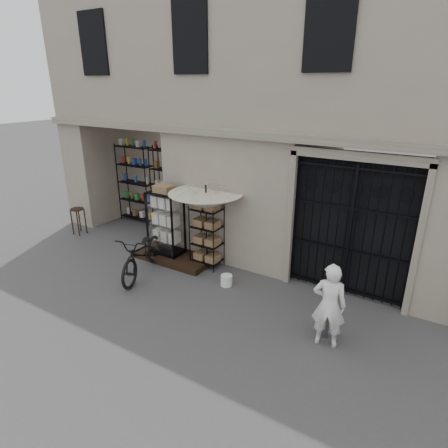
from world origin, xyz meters
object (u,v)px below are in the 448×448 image
Objects in this scene: display_cabinet at (166,226)px; white_bucket at (226,280)px; wire_rack at (207,237)px; shopkeeper at (325,343)px; steel_bollard at (326,318)px; wooden_stool at (79,220)px; bicycle at (144,274)px; market_umbrella at (206,197)px.

display_cabinet is 2.22m from white_bucket.
shopkeeper is at bearing -38.88° from wire_rack.
steel_bollard is at bearing -14.60° from white_bucket.
white_bucket is 5.38m from wooden_stool.
steel_bollard is 0.48× the size of shopkeeper.
bicycle is (0.09, -0.99, -0.88)m from display_cabinet.
wooden_stool reaches higher than steel_bollard.
white_bucket reaches higher than shopkeeper.
market_umbrella is (0.02, -0.04, 1.03)m from wire_rack.
bicycle reaches higher than wooden_stool.
wire_rack is 1.96× the size of wooden_stool.
wire_rack is at bearing 117.13° from market_umbrella.
wooden_stool is at bearing -177.29° from market_umbrella.
shopkeeper is (7.87, -1.17, -0.42)m from wooden_stool.
white_bucket is at bearing -28.67° from display_cabinet.
white_bucket is at bearing -3.68° from wooden_stool.
shopkeeper is at bearing -22.11° from market_umbrella.
bicycle is 2.55× the size of wooden_stool.
market_umbrella reaches higher than display_cabinet.
wire_rack is at bearing -33.28° from shopkeeper.
bicycle reaches higher than steel_bollard.
market_umbrella is (1.15, 0.14, 0.92)m from display_cabinet.
wooden_stool is at bearing 146.30° from bicycle.
wooden_stool is 1.08× the size of steel_bollard.
wooden_stool is 0.52× the size of shopkeeper.
steel_bollard is (4.47, -1.05, -0.50)m from display_cabinet.
white_bucket is 0.35× the size of steel_bollard.
shopkeeper is (0.08, -0.19, -0.37)m from steel_bollard.
bicycle is at bearing -14.97° from wooden_stool.
wire_rack is 1.02× the size of shopkeeper.
market_umbrella is 1.62× the size of shopkeeper.
market_umbrella is 4.09m from shopkeeper.
wooden_stool is (-3.32, -0.08, -0.45)m from display_cabinet.
display_cabinet is 2.18× the size of wooden_stool.
wooden_stool is (-3.41, 0.91, 0.42)m from bicycle.
display_cabinet is at bearing -173.22° from market_umbrella.
white_bucket is 2.52m from steel_bollard.
white_bucket is at bearing 165.40° from steel_bollard.
display_cabinet is at bearing 172.89° from wire_rack.
wire_rack reaches higher than steel_bollard.
display_cabinet is 0.70× the size of market_umbrella.
steel_bollard is at bearing -19.69° from market_umbrella.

